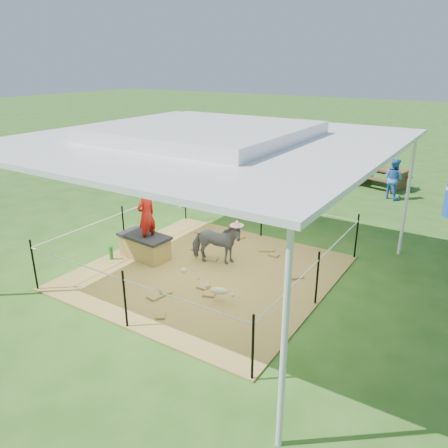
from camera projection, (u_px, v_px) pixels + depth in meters
The scene contains 13 objects.
ground at pixel (208, 273), 8.68m from camera, with size 90.00×90.00×0.00m, color #2D5919.
hay_patch at pixel (208, 272), 8.67m from camera, with size 4.60×4.60×0.03m, color brown.
canopy_tent at pixel (206, 137), 7.74m from camera, with size 6.30×6.30×2.90m.
rope_fence at pixel (207, 243), 8.45m from camera, with size 4.54×4.54×1.00m.
straw_bale at pixel (145, 248), 9.21m from camera, with size 1.03×0.52×0.46m, color olive.
dark_cloth at pixel (144, 236), 9.12m from camera, with size 1.10×0.57×0.06m, color black.
woman at pixel (146, 210), 8.86m from camera, with size 0.45×0.30×1.24m, color #B51711.
green_bottle at pixel (111, 253), 9.16m from camera, with size 0.08×0.08×0.29m, color #1A761C.
pony at pixel (216, 244), 8.87m from camera, with size 0.48×1.05×0.89m, color #4B4B50.
pink_hat at pixel (216, 220), 8.69m from camera, with size 0.28×0.28×0.13m, color pink.
foal at pixel (219, 289), 7.51m from camera, with size 0.86×0.48×0.48m, color beige, non-canonical shape.
picnic_table_near at pixel (381, 178), 14.46m from camera, with size 1.58×1.14×0.66m, color brown.
distant_person at pixel (393, 179), 13.15m from camera, with size 0.60×0.47×1.24m, color #3872D4.
Camera 1 is at (4.45, -6.40, 3.96)m, focal length 35.00 mm.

